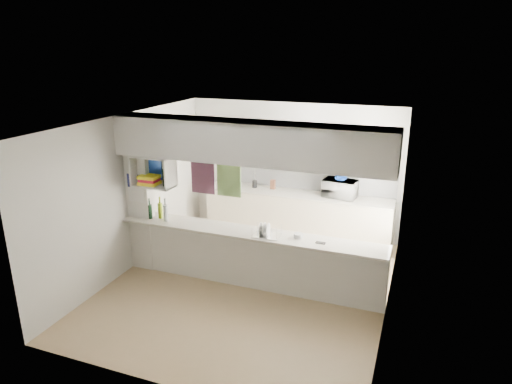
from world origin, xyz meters
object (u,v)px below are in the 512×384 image
at_px(bowl, 341,179).
at_px(microwave, 340,189).
at_px(dish_rack, 267,231).
at_px(wine_bottles, 159,211).

bearing_deg(bowl, microwave, 104.95).
relative_size(dish_rack, wine_bottles, 1.06).
distance_m(bowl, dish_rack, 2.28).
bearing_deg(bowl, wine_bottles, -140.16).
distance_m(microwave, bowl, 0.20).
bearing_deg(microwave, bowl, 112.96).
xyz_separation_m(bowl, wine_bottles, (-2.55, -2.13, -0.22)).
xyz_separation_m(microwave, dish_rack, (-0.68, -2.20, -0.08)).
xyz_separation_m(dish_rack, wine_bottles, (-1.86, 0.03, 0.06)).
bearing_deg(wine_bottles, microwave, 40.46).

